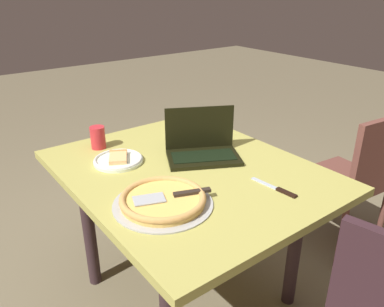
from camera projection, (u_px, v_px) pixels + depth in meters
name	position (u px, v px, depth m)	size (l,w,h in m)	color
ground_plane	(189.00, 290.00, 2.00)	(12.00, 12.00, 0.00)	#70654C
dining_table	(188.00, 185.00, 1.74)	(1.21, 0.98, 0.71)	#AAA34D
laptop	(202.00, 147.00, 1.80)	(0.34, 0.39, 0.22)	black
pizza_plate	(118.00, 160.00, 1.75)	(0.23, 0.23, 0.04)	silver
pizza_tray	(163.00, 200.00, 1.41)	(0.38, 0.38, 0.04)	#A9AAA7
table_knife	(278.00, 189.00, 1.52)	(0.22, 0.04, 0.01)	#B1BBCA
drink_cup	(98.00, 137.00, 1.89)	(0.07, 0.07, 0.11)	red
chair_near	(355.00, 175.00, 2.13)	(0.44, 0.44, 0.85)	brown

